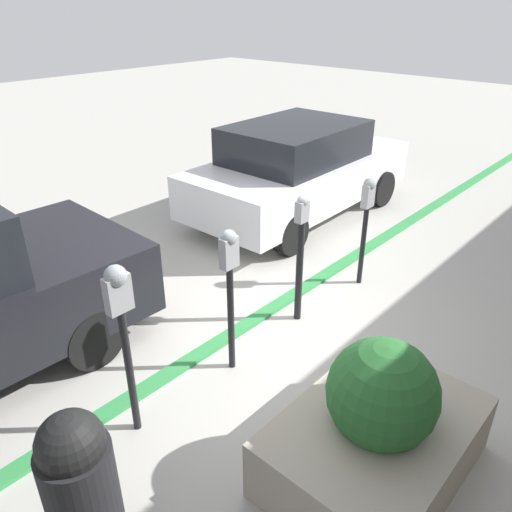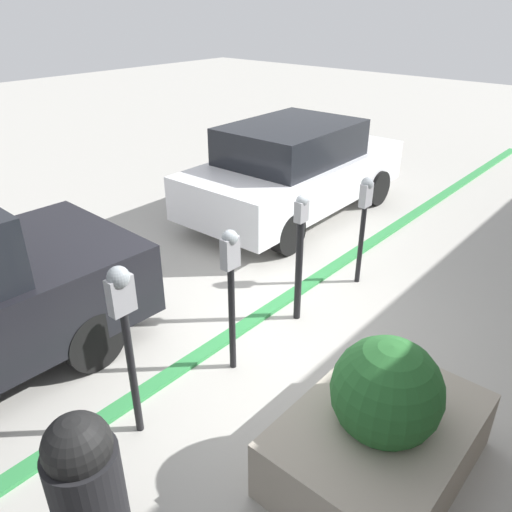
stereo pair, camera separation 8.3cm
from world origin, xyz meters
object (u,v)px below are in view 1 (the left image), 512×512
Objects in this scene: planter_box at (377,429)px; trash_bin at (81,488)px; parking_meter_nearest at (121,315)px; parking_meter_middle at (300,248)px; parked_car_middle at (299,169)px; parking_meter_fourth at (367,211)px; parking_meter_second at (230,275)px.

planter_box is 2.04m from trash_bin.
parking_meter_middle is (2.19, -0.00, -0.26)m from parking_meter_nearest.
parking_meter_middle is at bearing -143.32° from parked_car_middle.
parking_meter_middle is at bearing 175.40° from parking_meter_fourth.
parking_meter_fourth is at bearing -1.42° from parking_meter_second.
planter_box is 0.40× the size of parked_car_middle.
parked_car_middle is at bearing 37.92° from parking_meter_middle.
parking_meter_fourth is 2.35m from parked_car_middle.
parked_car_middle is at bearing 28.71° from parking_meter_second.
parking_meter_second is 1.06× the size of parking_meter_fourth.
parking_meter_nearest is at bearing 119.10° from planter_box.
parking_meter_fourth is at bearing 7.59° from trash_bin.
parking_meter_second is 0.90× the size of planter_box.
trash_bin is (-1.75, 1.04, 0.15)m from planter_box.
parking_meter_fourth is at bearing -4.60° from parking_meter_middle.
parking_meter_second is 1.00× the size of parking_meter_middle.
parking_meter_nearest is 1.06× the size of parking_meter_second.
parked_car_middle reaches higher than trash_bin.
parking_meter_middle is 1.27× the size of trash_bin.
parking_meter_second is at bearing 178.58° from parking_meter_fourth.
parking_meter_fourth is 2.94m from planter_box.
parking_meter_second is (1.10, -0.04, -0.11)m from parking_meter_nearest.
parking_meter_nearest is 1.34× the size of trash_bin.
parking_meter_middle is at bearing 1.96° from parking_meter_second.
parking_meter_fourth is 4.21m from trash_bin.
parking_meter_nearest is 1.12× the size of parking_meter_fourth.
parked_car_middle is (2.42, 1.88, -0.10)m from parking_meter_middle.
parking_meter_middle is 2.14m from planter_box.
parking_meter_nearest reaches higher than trash_bin.
parking_meter_second reaches higher than parking_meter_fourth.
trash_bin is (-1.91, -0.61, -0.44)m from parking_meter_second.
parking_meter_nearest is 1.18m from trash_bin.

